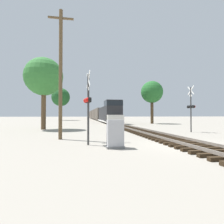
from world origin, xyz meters
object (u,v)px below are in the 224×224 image
object	(u,v)px
crossing_signal_near	(88,102)
relay_cabinet	(115,134)
utility_pole	(61,72)
crossing_signal_far	(191,107)
tree_deep_background	(61,97)
freight_train	(97,114)
tree_far_right	(44,77)
tree_mid_background	(152,92)

from	to	relation	value
crossing_signal_near	relay_cabinet	bearing A→B (deg)	41.48
utility_pole	crossing_signal_far	bearing A→B (deg)	14.44
crossing_signal_near	tree_deep_background	size ratio (longest dim) A/B	0.39
crossing_signal_far	relay_cabinet	world-z (taller)	crossing_signal_far
freight_train	tree_deep_background	xyz separation A→B (m)	(-12.91, -8.56, 5.75)
relay_cabinet	utility_pole	distance (m)	6.55
freight_train	tree_far_right	world-z (taller)	tree_far_right
crossing_signal_far	tree_deep_background	xyz separation A→B (m)	(-18.01, 44.66, 5.21)
freight_train	crossing_signal_far	bearing A→B (deg)	-84.52
tree_far_right	tree_mid_background	world-z (taller)	tree_mid_background
crossing_signal_far	tree_mid_background	bearing A→B (deg)	-16.16
utility_pole	tree_deep_background	world-z (taller)	tree_deep_background
utility_pole	tree_deep_background	distance (m)	48.29
tree_far_right	relay_cabinet	bearing A→B (deg)	-64.58
tree_mid_background	crossing_signal_far	bearing A→B (deg)	-100.24
utility_pole	tree_mid_background	size ratio (longest dim) A/B	1.07
crossing_signal_near	relay_cabinet	distance (m)	2.52
crossing_signal_far	relay_cabinet	size ratio (longest dim) A/B	3.20
crossing_signal_near	tree_mid_background	world-z (taller)	tree_mid_background
crossing_signal_far	tree_mid_background	size ratio (longest dim) A/B	0.54
utility_pole	tree_mid_background	bearing A→B (deg)	52.89
freight_train	tree_far_right	bearing A→B (deg)	-102.61
relay_cabinet	tree_mid_background	xyz separation A→B (m)	(12.53, 24.77, 5.70)
tree_mid_background	tree_deep_background	distance (m)	34.39
freight_train	tree_far_right	size ratio (longest dim) A/B	9.11
tree_deep_background	tree_mid_background	bearing A→B (deg)	-51.92
relay_cabinet	utility_pole	xyz separation A→B (m)	(-3.25, 3.92, 4.12)
relay_cabinet	tree_mid_background	world-z (taller)	tree_mid_background
tree_far_right	tree_deep_background	xyz separation A→B (m)	(-2.37, 38.56, 1.41)
crossing_signal_near	relay_cabinet	xyz separation A→B (m)	(1.40, -1.17, -1.75)
crossing_signal_far	tree_deep_background	bearing A→B (deg)	16.05
freight_train	tree_deep_background	bearing A→B (deg)	-146.43
tree_mid_background	tree_deep_background	xyz separation A→B (m)	(-21.19, 27.05, 1.35)
crossing_signal_near	utility_pole	xyz separation A→B (m)	(-1.85, 2.75, 2.37)
utility_pole	freight_train	bearing A→B (deg)	82.44
freight_train	crossing_signal_far	size ratio (longest dim) A/B	16.75
crossing_signal_far	tree_deep_background	size ratio (longest dim) A/B	0.44
relay_cabinet	tree_mid_background	size ratio (longest dim) A/B	0.17
relay_cabinet	crossing_signal_near	bearing A→B (deg)	140.05
relay_cabinet	utility_pole	size ratio (longest dim) A/B	0.16
utility_pole	tree_far_right	bearing A→B (deg)	108.10
tree_mid_background	tree_deep_background	world-z (taller)	tree_deep_background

